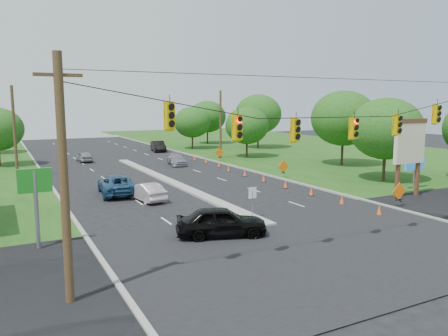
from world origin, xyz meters
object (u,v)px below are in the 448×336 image
black_sedan (221,222)px  blue_pickup (117,185)px  pylon_sign (410,146)px  white_sedan (146,192)px

black_sedan → blue_pickup: bearing=27.1°
pylon_sign → blue_pickup: bearing=150.3°
black_sedan → blue_pickup: (-2.28, 14.00, -0.04)m
pylon_sign → blue_pickup: pylon_sign is taller
pylon_sign → white_sedan: bearing=156.5°
pylon_sign → blue_pickup: (-20.01, 11.43, -3.20)m
pylon_sign → white_sedan: pylon_sign is taller
pylon_sign → white_sedan: (-18.63, 8.11, -3.32)m
white_sedan → blue_pickup: 3.61m
pylon_sign → black_sedan: size_ratio=1.24×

